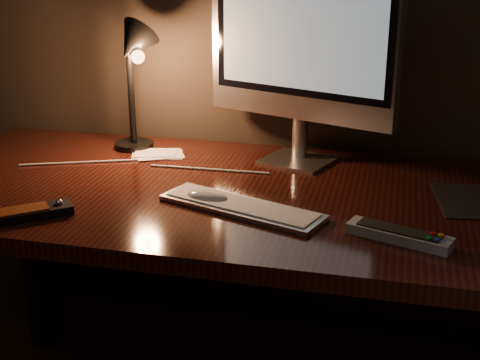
% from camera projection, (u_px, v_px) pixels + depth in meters
% --- Properties ---
extents(desk, '(1.60, 0.75, 0.75)m').
position_uv_depth(desk, '(237.00, 227.00, 1.70)').
color(desk, black).
rests_on(desk, ground).
extents(monitor, '(0.50, 0.21, 0.55)m').
position_uv_depth(monitor, '(301.00, 39.00, 1.67)').
color(monitor, silver).
rests_on(monitor, desk).
extents(keyboard, '(0.39, 0.22, 0.01)m').
position_uv_depth(keyboard, '(241.00, 206.00, 1.47)').
color(keyboard, silver).
rests_on(keyboard, desk).
extents(mouse, '(0.11, 0.07, 0.02)m').
position_uv_depth(mouse, '(207.00, 198.00, 1.51)').
color(mouse, white).
rests_on(mouse, desk).
extents(media_remote, '(0.16, 0.15, 0.03)m').
position_uv_depth(media_remote, '(33.00, 212.00, 1.43)').
color(media_remote, black).
rests_on(media_remote, desk).
extents(tv_remote, '(0.21, 0.12, 0.03)m').
position_uv_depth(tv_remote, '(399.00, 235.00, 1.32)').
color(tv_remote, '#979A9D').
rests_on(tv_remote, desk).
extents(papers, '(0.16, 0.13, 0.01)m').
position_uv_depth(papers, '(157.00, 154.00, 1.83)').
color(papers, white).
rests_on(papers, desk).
extents(desk_lamp, '(0.17, 0.18, 0.37)m').
position_uv_depth(desk_lamp, '(133.00, 62.00, 1.78)').
color(desk_lamp, black).
rests_on(desk_lamp, desk).
extents(cable, '(0.64, 0.12, 0.01)m').
position_uv_depth(cable, '(144.00, 167.00, 1.73)').
color(cable, white).
rests_on(cable, desk).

